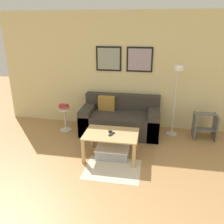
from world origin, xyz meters
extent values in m
cube|color=beige|center=(0.00, 3.49, 1.27)|extent=(5.60, 0.06, 2.55)
cube|color=black|center=(-0.30, 3.45, 1.55)|extent=(0.56, 0.02, 0.53)
cube|color=#939E8E|center=(-0.30, 3.44, 1.55)|extent=(0.49, 0.01, 0.46)
cube|color=black|center=(0.38, 3.45, 1.55)|extent=(0.56, 0.02, 0.53)
cube|color=#A393A8|center=(0.38, 3.44, 1.55)|extent=(0.49, 0.01, 0.46)
cube|color=beige|center=(0.12, 1.56, 0.00)|extent=(0.92, 0.73, 0.01)
cube|color=#38332D|center=(0.04, 3.00, 0.23)|extent=(1.68, 0.85, 0.46)
cube|color=#38332D|center=(0.04, 3.32, 0.62)|extent=(1.68, 0.20, 0.34)
cube|color=#38332D|center=(-0.68, 3.00, 0.29)|extent=(0.24, 0.85, 0.58)
cube|color=#38332D|center=(0.76, 3.00, 0.29)|extent=(0.24, 0.85, 0.58)
cube|color=#A87A33|center=(-0.29, 3.15, 0.62)|extent=(0.36, 0.14, 0.32)
cube|color=tan|center=(0.03, 1.97, 0.45)|extent=(0.95, 0.65, 0.02)
cube|color=tan|center=(-0.41, 1.68, 0.22)|extent=(0.06, 0.06, 0.44)
cube|color=tan|center=(0.46, 1.68, 0.22)|extent=(0.06, 0.06, 0.44)
cube|color=tan|center=(-0.41, 2.25, 0.22)|extent=(0.06, 0.06, 0.44)
cube|color=tan|center=(0.46, 2.25, 0.22)|extent=(0.06, 0.06, 0.44)
cube|color=#9EA3A8|center=(0.05, 1.97, 0.09)|extent=(0.57, 0.40, 0.17)
cube|color=silver|center=(0.05, 1.97, 0.18)|extent=(0.60, 0.42, 0.02)
cylinder|color=silver|center=(1.16, 3.11, 0.01)|extent=(0.23, 0.23, 0.02)
cylinder|color=silver|center=(1.16, 3.11, 0.77)|extent=(0.03, 0.03, 1.51)
cylinder|color=silver|center=(1.16, 2.99, 1.53)|extent=(0.02, 0.24, 0.02)
cylinder|color=white|center=(1.16, 2.87, 1.50)|extent=(0.18, 0.18, 0.09)
cylinder|color=silver|center=(-1.20, 2.91, 0.01)|extent=(0.26, 0.26, 0.01)
cylinder|color=silver|center=(-1.20, 2.91, 0.26)|extent=(0.04, 0.04, 0.48)
cylinder|color=silver|center=(-1.20, 2.91, 0.50)|extent=(0.30, 0.30, 0.02)
cube|color=#D18438|center=(-1.20, 2.91, 0.53)|extent=(0.23, 0.17, 0.03)
cube|color=#D8C666|center=(-1.21, 2.92, 0.55)|extent=(0.21, 0.16, 0.02)
cube|color=#8C4C93|center=(-1.21, 2.90, 0.57)|extent=(0.19, 0.18, 0.01)
cube|color=#B73333|center=(-1.20, 2.92, 0.58)|extent=(0.20, 0.16, 0.02)
cube|color=#B73333|center=(-1.21, 2.91, 0.60)|extent=(0.18, 0.14, 0.02)
cube|color=#232328|center=(0.04, 1.92, 0.47)|extent=(0.10, 0.15, 0.02)
cube|color=black|center=(0.01, 2.01, 0.47)|extent=(0.12, 0.15, 0.01)
cube|color=slate|center=(1.61, 3.07, 0.26)|extent=(0.03, 0.39, 0.52)
cube|color=slate|center=(2.03, 3.07, 0.26)|extent=(0.03, 0.39, 0.52)
cube|color=slate|center=(1.82, 3.00, 0.22)|extent=(0.39, 0.17, 0.02)
cube|color=slate|center=(1.82, 3.14, 0.51)|extent=(0.39, 0.17, 0.02)
camera|label=1|loc=(0.71, -1.75, 2.27)|focal=38.00mm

